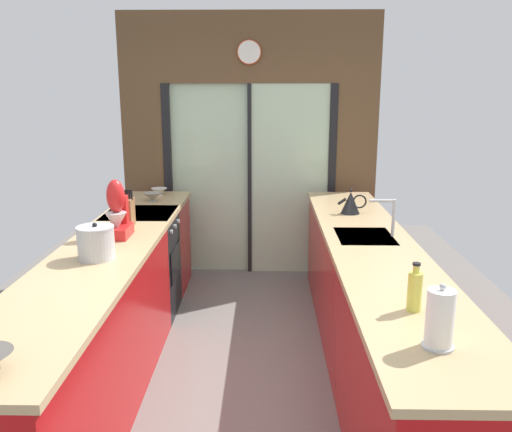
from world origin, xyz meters
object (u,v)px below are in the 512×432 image
stand_mixer (117,215)px  paper_towel_roll (440,319)px  mixing_bowl_far (159,191)px  stock_pot (96,243)px  mixing_bowl_mid (153,197)px  soap_bottle (415,290)px  kettle (351,202)px  knife_block (128,212)px  oven_range (143,264)px

stand_mixer → paper_towel_roll: stand_mixer is taller
mixing_bowl_far → paper_towel_roll: size_ratio=0.57×
stock_pot → paper_towel_roll: bearing=-32.8°
mixing_bowl_mid → stock_pot: stock_pot is taller
mixing_bowl_far → soap_bottle: 3.32m
mixing_bowl_mid → mixing_bowl_far: mixing_bowl_mid is taller
kettle → stand_mixer: bearing=-157.1°
soap_bottle → kettle: bearing=89.9°
mixing_bowl_mid → paper_towel_roll: bearing=-58.1°
stock_pot → paper_towel_roll: paper_towel_roll is taller
mixing_bowl_far → knife_block: bearing=-90.0°
oven_range → stock_pot: 1.38m
mixing_bowl_mid → kettle: 1.84m
mixing_bowl_far → stock_pot: bearing=-90.0°
mixing_bowl_mid → soap_bottle: bearing=-54.3°
paper_towel_roll → stand_mixer: bearing=137.1°
mixing_bowl_mid → knife_block: size_ratio=0.61×
oven_range → paper_towel_roll: paper_towel_roll is taller
mixing_bowl_mid → oven_range: bearing=-92.3°
mixing_bowl_far → knife_block: knife_block is taller
oven_range → stock_pot: (0.02, -1.26, 0.57)m
mixing_bowl_far → stock_pot: (0.00, -2.03, 0.07)m
stock_pot → kettle: bearing=35.3°
stand_mixer → soap_bottle: 2.19m
oven_range → kettle: 1.89m
kettle → paper_towel_roll: bearing=-90.1°
stand_mixer → oven_range: bearing=91.4°
stock_pot → stand_mixer: bearing=90.0°
oven_range → mixing_bowl_mid: size_ratio=5.20×
oven_range → mixing_bowl_far: size_ratio=5.75×
stock_pot → oven_range: bearing=90.8°
mixing_bowl_mid → knife_block: 0.91m
oven_range → kettle: kettle is taller
oven_range → mixing_bowl_mid: 0.68m
oven_range → soap_bottle: soap_bottle is taller
knife_block → mixing_bowl_mid: bearing=90.0°
oven_range → kettle: bearing=0.1°
paper_towel_roll → knife_block: bearing=132.4°
mixing_bowl_mid → stand_mixer: bearing=-90.0°
mixing_bowl_mid → paper_towel_roll: paper_towel_roll is taller
oven_range → paper_towel_roll: 3.06m
stand_mixer → soap_bottle: size_ratio=1.73×
knife_block → kettle: (1.78, 0.46, -0.02)m
stock_pot → paper_towel_roll: 2.12m
knife_block → soap_bottle: size_ratio=1.20×
oven_range → paper_towel_roll: bearing=-53.2°
mixing_bowl_mid → mixing_bowl_far: bearing=90.0°
knife_block → kettle: 1.84m
oven_range → stand_mixer: 0.98m
knife_block → stand_mixer: 0.30m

